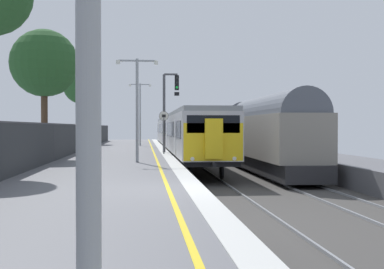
% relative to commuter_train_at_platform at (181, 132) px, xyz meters
% --- Properties ---
extents(ground, '(17.40, 110.00, 1.21)m').
position_rel_commuter_train_at_platform_xyz_m(ground, '(0.54, -28.56, -1.88)').
color(ground, slate).
extents(commuter_train_at_platform, '(2.83, 40.47, 3.81)m').
position_rel_commuter_train_at_platform_xyz_m(commuter_train_at_platform, '(0.00, 0.00, 0.00)').
color(commuter_train_at_platform, '#B7B7BC').
rests_on(commuter_train_at_platform, ground).
extents(freight_train_adjacent_track, '(2.60, 41.82, 4.43)m').
position_rel_commuter_train_at_platform_xyz_m(freight_train_adjacent_track, '(4.00, -0.62, 0.15)').
color(freight_train_adjacent_track, '#232326').
rests_on(freight_train_adjacent_track, ground).
extents(signal_gantry, '(1.10, 0.24, 5.27)m').
position_rel_commuter_train_at_platform_xyz_m(signal_gantry, '(-1.48, -8.67, 2.02)').
color(signal_gantry, '#47474C').
rests_on(signal_gantry, ground).
extents(speed_limit_sign, '(0.59, 0.08, 2.68)m').
position_rel_commuter_train_at_platform_xyz_m(speed_limit_sign, '(-1.85, -10.69, 0.44)').
color(speed_limit_sign, '#59595B').
rests_on(speed_limit_sign, ground).
extents(platform_lamp_mid, '(2.00, 0.20, 4.95)m').
position_rel_commuter_train_at_platform_xyz_m(platform_lamp_mid, '(-3.42, -18.16, 1.70)').
color(platform_lamp_mid, '#93999E').
rests_on(platform_lamp_mid, ground).
extents(platform_lamp_far, '(2.00, 0.20, 5.62)m').
position_rel_commuter_train_at_platform_xyz_m(platform_lamp_far, '(-3.42, 3.13, 2.05)').
color(platform_lamp_far, '#93999E').
rests_on(platform_lamp_far, ground).
extents(background_tree_centre, '(3.67, 3.67, 7.02)m').
position_rel_commuter_train_at_platform_xyz_m(background_tree_centre, '(-8.41, -14.26, 3.77)').
color(background_tree_centre, '#473323').
rests_on(background_tree_centre, ground).
extents(background_tree_right, '(3.79, 3.79, 7.87)m').
position_rel_commuter_train_at_platform_xyz_m(background_tree_right, '(-9.41, 10.24, 4.55)').
color(background_tree_right, '#473323').
rests_on(background_tree_right, ground).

